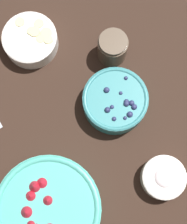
# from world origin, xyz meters

# --- Properties ---
(ground_plane) EXTENTS (4.00, 4.00, 0.00)m
(ground_plane) POSITION_xyz_m (0.00, 0.00, 0.00)
(ground_plane) COLOR black
(bowl_strawberries) EXTENTS (0.27, 0.27, 0.08)m
(bowl_strawberries) POSITION_xyz_m (0.24, -0.10, 0.04)
(bowl_strawberries) COLOR #47AD9E
(bowl_strawberries) RESTS_ON ground_plane
(bowl_blueberries) EXTENTS (0.17, 0.17, 0.07)m
(bowl_blueberries) POSITION_xyz_m (0.04, 0.16, 0.04)
(bowl_blueberries) COLOR teal
(bowl_blueberries) RESTS_ON ground_plane
(bowl_bananas) EXTENTS (0.15, 0.15, 0.05)m
(bowl_bananas) POSITION_xyz_m (-0.21, 0.01, 0.03)
(bowl_bananas) COLOR white
(bowl_bananas) RESTS_ON ground_plane
(bowl_cream) EXTENTS (0.11, 0.11, 0.06)m
(bowl_cream) POSITION_xyz_m (0.27, 0.21, 0.03)
(bowl_cream) COLOR silver
(bowl_cream) RESTS_ON ground_plane
(jar_chocolate) EXTENTS (0.08, 0.08, 0.09)m
(jar_chocolate) POSITION_xyz_m (-0.10, 0.21, 0.04)
(jar_chocolate) COLOR brown
(jar_chocolate) RESTS_ON ground_plane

